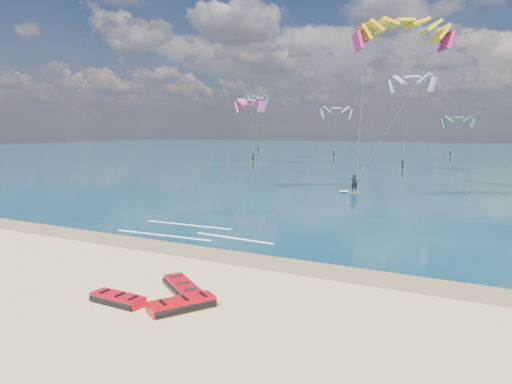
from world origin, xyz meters
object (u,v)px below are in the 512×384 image
at_px(packed_kite_mid, 183,291).
at_px(packed_kite_left, 118,303).
at_px(packed_kite_right, 182,309).
at_px(kitesurfer_main, 378,102).

bearing_deg(packed_kite_mid, packed_kite_left, -87.97).
height_order(packed_kite_left, packed_kite_right, packed_kite_right).
height_order(packed_kite_mid, packed_kite_right, packed_kite_right).
distance_m(packed_kite_left, packed_kite_mid, 2.52).
xyz_separation_m(packed_kite_mid, kitesurfer_main, (1.17, 28.58, 8.76)).
height_order(packed_kite_right, kitesurfer_main, kitesurfer_main).
distance_m(packed_kite_mid, kitesurfer_main, 29.92).
bearing_deg(kitesurfer_main, packed_kite_right, -96.57).
relative_size(packed_kite_mid, kitesurfer_main, 0.17).
bearing_deg(packed_kite_right, kitesurfer_main, 31.64).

